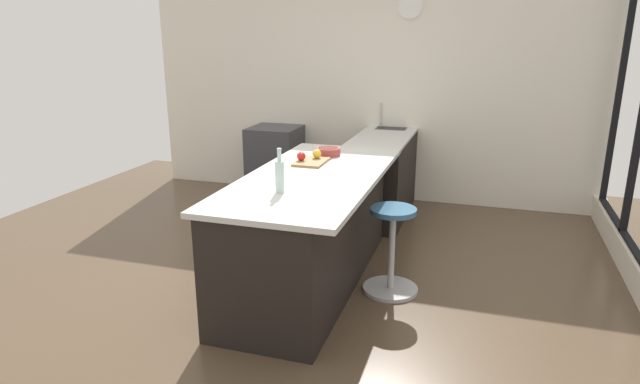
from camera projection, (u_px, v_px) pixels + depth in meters
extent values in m
plane|color=brown|center=(283.00, 289.00, 4.37)|extent=(7.26, 7.26, 0.00)
cube|color=black|center=(619.00, 94.00, 5.54)|extent=(0.05, 0.06, 2.29)
cube|color=silver|center=(364.00, 84.00, 6.53)|extent=(0.12, 5.47, 2.77)
cylinder|color=white|center=(410.00, 6.00, 6.06)|extent=(0.03, 0.28, 0.28)
cube|color=black|center=(387.00, 170.00, 6.38)|extent=(2.14, 0.60, 0.87)
cube|color=silver|center=(388.00, 132.00, 6.25)|extent=(2.14, 0.60, 0.03)
cube|color=#38383D|center=(392.00, 132.00, 6.50)|extent=(0.44, 0.36, 0.12)
cylinder|color=#B7B7BC|center=(381.00, 115.00, 6.49)|extent=(0.02, 0.02, 0.28)
cube|color=#38383D|center=(276.00, 161.00, 6.78)|extent=(0.60, 0.60, 0.87)
cube|color=black|center=(298.00, 166.00, 6.71)|extent=(0.44, 0.01, 0.32)
cube|color=black|center=(308.00, 232.00, 4.37)|extent=(2.21, 0.79, 0.89)
cube|color=silver|center=(314.00, 177.00, 4.22)|extent=(2.27, 0.99, 0.04)
cylinder|color=#B7B7BC|center=(390.00, 289.00, 4.34)|extent=(0.44, 0.44, 0.03)
cylinder|color=#B7B7BC|center=(392.00, 251.00, 4.25)|extent=(0.05, 0.05, 0.64)
cylinder|color=#336084|center=(393.00, 211.00, 4.15)|extent=(0.36, 0.36, 0.04)
cube|color=olive|center=(311.00, 162.00, 4.58)|extent=(0.36, 0.24, 0.02)
sphere|color=gold|center=(317.00, 154.00, 4.65)|extent=(0.08, 0.08, 0.08)
sphere|color=red|center=(301.00, 156.00, 4.57)|extent=(0.07, 0.07, 0.07)
cylinder|color=silver|center=(280.00, 177.00, 3.71)|extent=(0.06, 0.06, 0.22)
cylinder|color=silver|center=(279.00, 156.00, 3.67)|extent=(0.03, 0.03, 0.08)
cylinder|color=#B7B7BC|center=(279.00, 149.00, 3.66)|extent=(0.03, 0.03, 0.02)
cylinder|color=#993833|center=(328.00, 152.00, 4.85)|extent=(0.22, 0.22, 0.07)
cylinder|color=#4C1C19|center=(328.00, 150.00, 4.85)|extent=(0.18, 0.18, 0.04)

